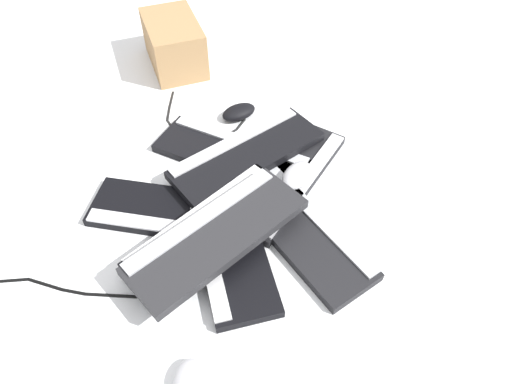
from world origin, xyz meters
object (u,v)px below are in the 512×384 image
(keyboard_7, at_px, (217,235))
(mouse_3, at_px, (297,175))
(mouse_1, at_px, (239,112))
(keyboard_3, at_px, (177,213))
(keyboard_5, at_px, (247,154))
(keyboard_1, at_px, (287,177))
(keyboard_2, at_px, (232,155))
(mouse_0, at_px, (167,292))
(keyboard_6, at_px, (214,229))
(cardboard_box, at_px, (174,44))
(keyboard_4, at_px, (228,240))
(keyboard_0, at_px, (299,228))

(keyboard_7, bearing_deg, mouse_3, 77.99)
(keyboard_7, relative_size, mouse_1, 4.22)
(keyboard_7, relative_size, mouse_3, 4.22)
(keyboard_3, bearing_deg, mouse_3, 48.73)
(mouse_3, bearing_deg, keyboard_5, 89.04)
(keyboard_1, height_order, keyboard_5, keyboard_5)
(keyboard_2, xyz_separation_m, mouse_0, (0.12, -0.44, 0.01))
(keyboard_7, height_order, mouse_0, keyboard_7)
(keyboard_6, bearing_deg, cardboard_box, 134.47)
(mouse_1, bearing_deg, keyboard_3, 38.08)
(keyboard_3, distance_m, mouse_1, 0.42)
(keyboard_3, height_order, keyboard_5, keyboard_5)
(keyboard_2, relative_size, keyboard_3, 0.97)
(keyboard_4, distance_m, mouse_0, 0.19)
(keyboard_6, height_order, mouse_0, keyboard_6)
(mouse_0, bearing_deg, keyboard_4, -40.14)
(keyboard_1, bearing_deg, keyboard_0, -52.03)
(mouse_1, bearing_deg, mouse_0, 45.67)
(keyboard_3, xyz_separation_m, cardboard_box, (-0.42, 0.55, 0.07))
(keyboard_2, bearing_deg, mouse_3, -1.63)
(keyboard_1, xyz_separation_m, keyboard_3, (-0.18, -0.26, 0.00))
(keyboard_0, distance_m, keyboard_2, 0.31)
(mouse_3, bearing_deg, cardboard_box, 65.42)
(keyboard_3, distance_m, cardboard_box, 0.70)
(mouse_0, bearing_deg, keyboard_2, -14.77)
(mouse_1, bearing_deg, mouse_3, 86.85)
(mouse_0, relative_size, cardboard_box, 0.41)
(keyboard_4, distance_m, cardboard_box, 0.80)
(keyboard_3, bearing_deg, cardboard_box, 127.71)
(keyboard_0, bearing_deg, mouse_1, 140.92)
(keyboard_0, xyz_separation_m, keyboard_4, (-0.13, -0.12, 0.00))
(keyboard_2, xyz_separation_m, mouse_3, (0.21, -0.01, 0.04))
(cardboard_box, bearing_deg, keyboard_6, -45.53)
(keyboard_3, height_order, cardboard_box, cardboard_box)
(keyboard_3, relative_size, mouse_0, 4.22)
(keyboard_3, distance_m, keyboard_4, 0.16)
(keyboard_0, distance_m, keyboard_6, 0.21)
(keyboard_6, bearing_deg, keyboard_3, 175.62)
(keyboard_0, bearing_deg, keyboard_4, -136.93)
(keyboard_2, distance_m, mouse_0, 0.46)
(mouse_1, relative_size, cardboard_box, 0.41)
(keyboard_1, xyz_separation_m, mouse_0, (-0.06, -0.45, 0.01))
(mouse_3, bearing_deg, keyboard_6, 161.34)
(keyboard_0, xyz_separation_m, keyboard_2, (-0.28, 0.13, 0.00))
(keyboard_5, height_order, keyboard_6, same)
(keyboard_2, xyz_separation_m, mouse_1, (-0.08, 0.17, 0.01))
(keyboard_5, xyz_separation_m, keyboard_7, (0.10, -0.28, 0.03))
(keyboard_5, xyz_separation_m, cardboard_box, (-0.48, 0.30, 0.04))
(cardboard_box, bearing_deg, keyboard_5, -31.98)
(mouse_0, bearing_deg, mouse_3, -41.65)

